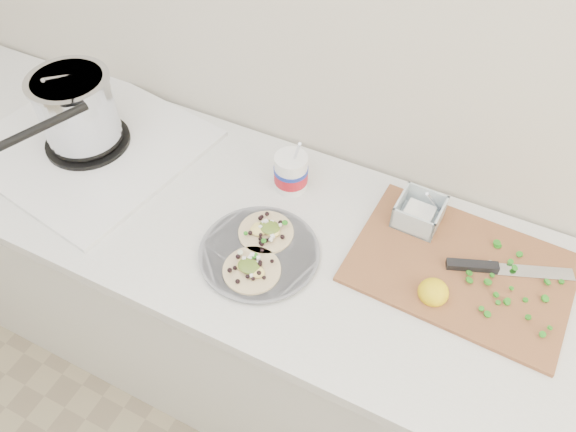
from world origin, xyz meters
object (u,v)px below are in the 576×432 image
at_px(cutboard, 458,259).
at_px(stove, 81,121).
at_px(taco_plate, 259,250).
at_px(tub, 292,170).

bearing_deg(cutboard, stove, -174.35).
xyz_separation_m(stove, taco_plate, (0.64, -0.13, -0.08)).
xyz_separation_m(tub, cutboard, (0.48, -0.05, -0.05)).
relative_size(stove, tub, 3.25).
height_order(taco_plate, tub, tub).
distance_m(stove, taco_plate, 0.66).
height_order(stove, tub, stove).
height_order(stove, taco_plate, stove).
xyz_separation_m(stove, cutboard, (1.09, 0.06, -0.08)).
distance_m(stove, tub, 0.62).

